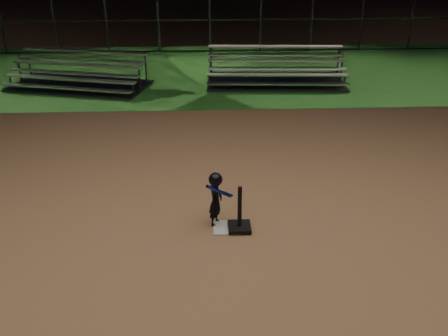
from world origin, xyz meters
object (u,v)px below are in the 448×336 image
child_batter (216,197)px  bleacher_left (79,81)px  bleacher_right (276,77)px  home_plate (227,228)px  batting_tee (239,221)px

child_batter → bleacher_left: 9.16m
bleacher_right → child_batter: bearing=-101.3°
home_plate → bleacher_right: 8.76m
batting_tee → bleacher_left: size_ratio=0.17×
home_plate → bleacher_left: bleacher_left is taller
home_plate → bleacher_left: (-4.21, 8.36, 0.20)m
child_batter → bleacher_right: size_ratio=0.22×
bleacher_left → child_batter: bearing=-49.2°
home_plate → bleacher_right: bearing=76.8°
bleacher_left → home_plate: bearing=-48.6°
bleacher_left → bleacher_right: bleacher_right is taller
batting_tee → bleacher_left: (-4.42, 8.41, 0.04)m
batting_tee → bleacher_right: bearing=78.2°
home_plate → bleacher_left: 9.37m
home_plate → bleacher_right: (2.01, 8.53, 0.21)m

